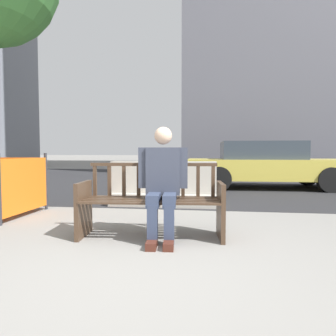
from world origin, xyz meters
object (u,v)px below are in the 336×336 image
at_px(seated_person, 163,180).
at_px(street_bench, 151,204).
at_px(jersey_barrier_centre, 164,187).
at_px(car_taxi_near, 265,165).

bearing_deg(seated_person, street_bench, 162.19).
relative_size(street_bench, seated_person, 1.31).
xyz_separation_m(street_bench, jersey_barrier_centre, (-0.18, 2.16, -0.06)).
xyz_separation_m(seated_person, jersey_barrier_centre, (-0.32, 2.20, -0.35)).
distance_m(street_bench, car_taxi_near, 5.76).
distance_m(street_bench, jersey_barrier_centre, 2.16).
relative_size(seated_person, jersey_barrier_centre, 0.66).
height_order(street_bench, jersey_barrier_centre, street_bench).
xyz_separation_m(street_bench, car_taxi_near, (2.28, 5.28, 0.27)).
distance_m(street_bench, seated_person, 0.33).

